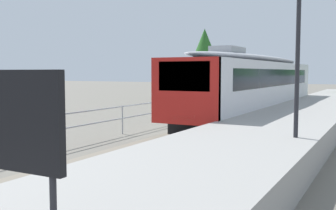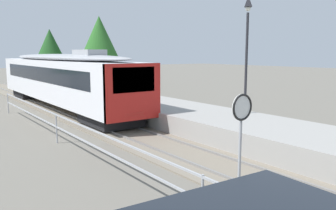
% 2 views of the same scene
% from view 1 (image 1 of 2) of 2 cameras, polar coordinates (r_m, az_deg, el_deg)
% --- Properties ---
extents(ground_plane, '(160.00, 160.00, 0.00)m').
position_cam_1_polar(ground_plane, '(18.42, -3.86, -3.73)').
color(ground_plane, '#6B665B').
extents(track_rails, '(3.20, 60.00, 0.14)m').
position_cam_1_polar(track_rails, '(17.03, 4.75, -4.31)').
color(track_rails, slate).
rests_on(track_rails, ground).
extents(commuter_train, '(2.82, 19.13, 3.74)m').
position_cam_1_polar(commuter_train, '(24.12, 12.12, 3.27)').
color(commuter_train, silver).
rests_on(commuter_train, track_rails).
extents(station_platform, '(3.90, 60.00, 0.90)m').
position_cam_1_polar(station_platform, '(15.98, 15.54, -3.55)').
color(station_platform, '#999691').
rests_on(station_platform, ground).
extents(platform_notice_board, '(1.20, 0.08, 1.80)m').
position_cam_1_polar(platform_notice_board, '(3.89, -21.11, -2.93)').
color(platform_notice_board, '#232328').
rests_on(platform_notice_board, station_platform).
extents(tree_behind_station_far, '(4.03, 4.03, 6.75)m').
position_cam_1_polar(tree_behind_station_far, '(38.50, 5.15, 6.92)').
color(tree_behind_station_far, brown).
rests_on(tree_behind_station_far, ground).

